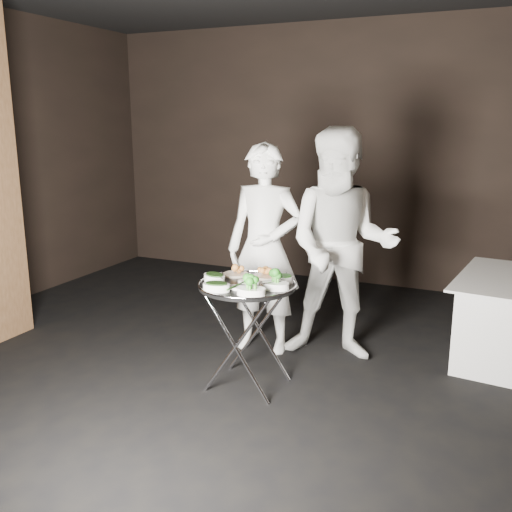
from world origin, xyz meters
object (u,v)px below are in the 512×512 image
at_px(waiter_right, 341,246).
at_px(tray_stand, 248,330).
at_px(serving_tray, 247,285).
at_px(waiter_left, 264,249).

bearing_deg(waiter_right, tray_stand, -130.46).
height_order(serving_tray, waiter_left, waiter_left).
relative_size(tray_stand, serving_tray, 1.09).
bearing_deg(serving_tray, waiter_right, 60.64).
distance_m(tray_stand, waiter_left, 0.85).
distance_m(serving_tray, waiter_right, 0.93).
xyz_separation_m(tray_stand, waiter_right, (0.45, 0.80, 0.50)).
bearing_deg(waiter_left, waiter_right, 3.96).
xyz_separation_m(waiter_left, waiter_right, (0.62, 0.10, 0.06)).
xyz_separation_m(tray_stand, waiter_left, (-0.17, 0.70, 0.44)).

